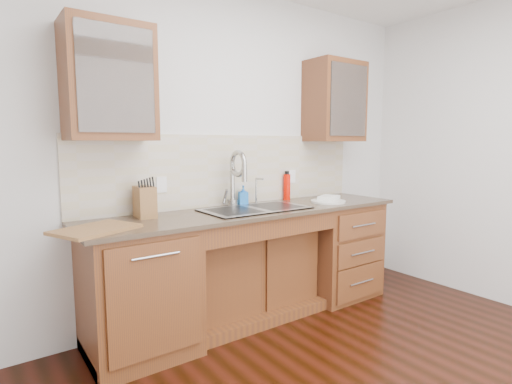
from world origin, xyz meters
TOP-DOWN VIEW (x-y plane):
  - wall_back at (0.00, 1.80)m, footprint 4.00×0.10m
  - base_cabinet_left at (-0.95, 1.44)m, footprint 0.70×0.62m
  - base_cabinet_center at (0.00, 1.53)m, footprint 1.20×0.44m
  - base_cabinet_right at (0.95, 1.44)m, footprint 0.70×0.62m
  - countertop at (0.00, 1.43)m, footprint 2.70×0.65m
  - backsplash at (0.00, 1.74)m, footprint 2.70×0.02m
  - sink at (0.00, 1.41)m, footprint 0.84×0.46m
  - faucet at (-0.07, 1.64)m, footprint 0.04×0.04m
  - filter_tap at (0.18, 1.65)m, footprint 0.02×0.02m
  - upper_cabinet_left at (-1.05, 1.58)m, footprint 0.55×0.34m
  - upper_cabinet_right at (1.05, 1.58)m, footprint 0.55×0.34m
  - outlet_left at (-0.65, 1.73)m, footprint 0.08×0.01m
  - outlet_right at (0.65, 1.73)m, footprint 0.08×0.01m
  - soap_bottle at (0.05, 1.66)m, footprint 0.10×0.10m
  - water_bottle at (0.56, 1.69)m, footprint 0.08×0.08m
  - plate at (0.74, 1.34)m, footprint 0.38×0.38m
  - dish_towel at (0.81, 1.39)m, footprint 0.25×0.22m
  - knife_block at (-0.83, 1.59)m, footprint 0.13×0.20m
  - cutting_board at (-1.24, 1.32)m, footprint 0.55×0.48m
  - cup_left_a at (-1.19, 1.58)m, footprint 0.16×0.16m
  - cup_left_b at (-0.99, 1.58)m, footprint 0.11×0.11m
  - cup_right_a at (0.92, 1.58)m, footprint 0.15×0.15m
  - cup_right_b at (1.16, 1.58)m, footprint 0.11×0.11m

SIDE VIEW (x-z plane):
  - base_cabinet_center at x=0.00m, z-range 0.00..0.70m
  - base_cabinet_left at x=-0.95m, z-range 0.00..0.88m
  - base_cabinet_right at x=0.95m, z-range 0.00..0.88m
  - sink at x=0.00m, z-range 0.73..0.92m
  - countertop at x=0.00m, z-range 0.88..0.91m
  - plate at x=0.74m, z-range 0.91..0.93m
  - cutting_board at x=-1.24m, z-range 0.91..0.93m
  - dish_towel at x=0.81m, z-range 0.93..0.96m
  - soap_bottle at x=0.05m, z-range 0.91..1.08m
  - knife_block at x=-0.83m, z-range 0.91..1.13m
  - water_bottle at x=0.56m, z-range 0.91..1.15m
  - filter_tap at x=0.18m, z-range 0.91..1.15m
  - faucet at x=-0.07m, z-range 0.91..1.31m
  - outlet_left at x=-0.65m, z-range 1.06..1.18m
  - outlet_right at x=0.65m, z-range 1.06..1.18m
  - backsplash at x=0.00m, z-range 0.91..1.50m
  - wall_back at x=0.00m, z-range 0.00..2.70m
  - cup_left_b at x=-0.99m, z-range 1.72..1.81m
  - cup_right_b at x=1.16m, z-range 1.72..1.82m
  - cup_right_a at x=0.92m, z-range 1.72..1.82m
  - cup_left_a at x=-1.19m, z-range 1.72..1.82m
  - upper_cabinet_left at x=-1.05m, z-range 1.45..2.20m
  - upper_cabinet_right at x=1.05m, z-range 1.45..2.20m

